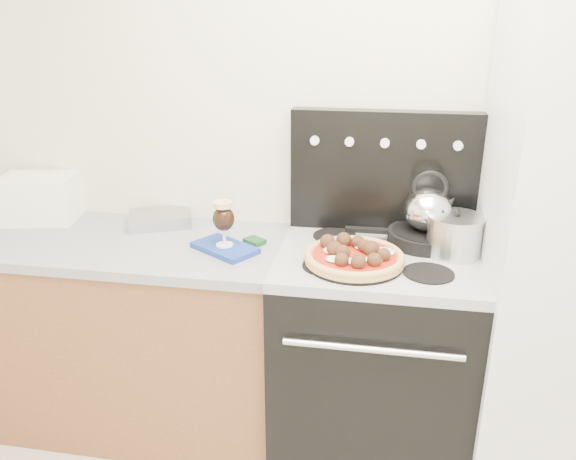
% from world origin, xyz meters
% --- Properties ---
extents(room_shell, '(3.52, 3.01, 2.52)m').
position_xyz_m(room_shell, '(0.00, 0.29, 1.25)').
color(room_shell, beige).
rests_on(room_shell, ground).
extents(base_cabinet, '(1.45, 0.60, 0.86)m').
position_xyz_m(base_cabinet, '(-1.02, 1.20, 0.43)').
color(base_cabinet, brown).
rests_on(base_cabinet, ground).
extents(countertop, '(1.48, 0.63, 0.04)m').
position_xyz_m(countertop, '(-1.02, 1.20, 0.88)').
color(countertop, '#91919A').
rests_on(countertop, base_cabinet).
extents(stove_body, '(0.76, 0.65, 0.88)m').
position_xyz_m(stove_body, '(0.08, 1.18, 0.44)').
color(stove_body, black).
rests_on(stove_body, ground).
extents(cooktop, '(0.76, 0.65, 0.04)m').
position_xyz_m(cooktop, '(0.08, 1.18, 0.90)').
color(cooktop, '#ADADB2').
rests_on(cooktop, stove_body).
extents(backguard, '(0.76, 0.08, 0.50)m').
position_xyz_m(backguard, '(0.08, 1.45, 1.17)').
color(backguard, black).
rests_on(backguard, cooktop).
extents(toaster_oven, '(0.36, 0.30, 0.20)m').
position_xyz_m(toaster_oven, '(-1.44, 1.36, 1.00)').
color(toaster_oven, white).
rests_on(toaster_oven, countertop).
extents(foil_sheet, '(0.32, 0.28, 0.05)m').
position_xyz_m(foil_sheet, '(-0.88, 1.39, 0.93)').
color(foil_sheet, '#B5B8C8').
rests_on(foil_sheet, countertop).
extents(oven_mitt, '(0.30, 0.26, 0.02)m').
position_xyz_m(oven_mitt, '(-0.52, 1.15, 0.91)').
color(oven_mitt, navy).
rests_on(oven_mitt, countertop).
extents(beer_glass, '(0.10, 0.10, 0.19)m').
position_xyz_m(beer_glass, '(-0.52, 1.15, 1.01)').
color(beer_glass, black).
rests_on(beer_glass, oven_mitt).
extents(pizza_pan, '(0.36, 0.36, 0.01)m').
position_xyz_m(pizza_pan, '(-0.00, 1.06, 0.93)').
color(pizza_pan, black).
rests_on(pizza_pan, cooktop).
extents(pizza, '(0.41, 0.41, 0.05)m').
position_xyz_m(pizza, '(-0.00, 1.06, 0.96)').
color(pizza, '#E6B96F').
rests_on(pizza, pizza_pan).
extents(skillet, '(0.30, 0.30, 0.05)m').
position_xyz_m(skillet, '(0.26, 1.31, 0.95)').
color(skillet, black).
rests_on(skillet, cooktop).
extents(tea_kettle, '(0.21, 0.21, 0.21)m').
position_xyz_m(tea_kettle, '(0.26, 1.31, 1.08)').
color(tea_kettle, silver).
rests_on(tea_kettle, skillet).
extents(stock_pot, '(0.26, 0.26, 0.15)m').
position_xyz_m(stock_pot, '(0.36, 1.22, 0.99)').
color(stock_pot, silver).
rests_on(stock_pot, cooktop).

